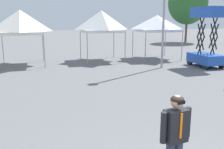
{
  "coord_description": "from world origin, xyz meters",
  "views": [
    {
      "loc": [
        -1.94,
        -3.1,
        3.06
      ],
      "look_at": [
        0.1,
        4.61,
        1.3
      ],
      "focal_mm": 40.35,
      "sensor_mm": 36.0,
      "label": 1
    }
  ],
  "objects": [
    {
      "name": "canopy_tent_behind_right",
      "position": [
        -3.45,
        14.83,
        2.86
      ],
      "size": [
        3.0,
        3.0,
        3.66
      ],
      "color": "#9E9EA3",
      "rests_on": "ground"
    },
    {
      "name": "scissor_lift",
      "position": [
        8.17,
        11.11,
        1.17
      ],
      "size": [
        1.47,
        2.34,
        3.82
      ],
      "color": "black",
      "rests_on": "ground"
    },
    {
      "name": "canopy_tent_center",
      "position": [
        6.51,
        15.21,
        2.73
      ],
      "size": [
        3.12,
        3.12,
        3.36
      ],
      "color": "#9E9EA3",
      "rests_on": "ground"
    },
    {
      "name": "person_foreground",
      "position": [
        0.21,
        0.61,
        1.03
      ],
      "size": [
        0.64,
        0.32,
        1.78
      ],
      "color": "#33384C",
      "rests_on": "ground"
    },
    {
      "name": "tree_behind_tents_center",
      "position": [
        16.43,
        27.4,
        5.15
      ],
      "size": [
        5.1,
        5.1,
        7.97
      ],
      "color": "brown",
      "rests_on": "ground"
    },
    {
      "name": "canopy_tent_left_of_center",
      "position": [
        2.15,
        15.34,
        2.89
      ],
      "size": [
        2.98,
        2.98,
        3.68
      ],
      "color": "#9E9EA3",
      "rests_on": "ground"
    }
  ]
}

